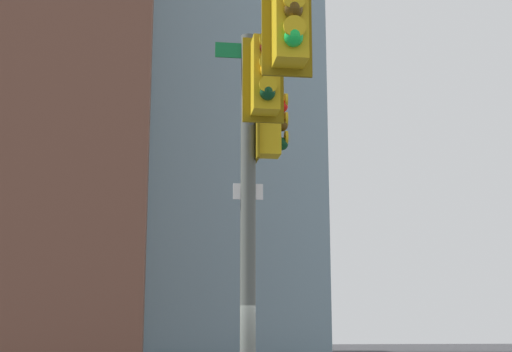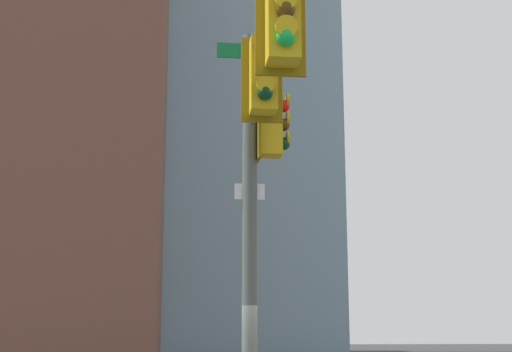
# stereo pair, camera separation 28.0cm
# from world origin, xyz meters

# --- Properties ---
(signal_pole_assembly) EXTENTS (5.10, 1.14, 6.66)m
(signal_pole_assembly) POSITION_xyz_m (1.49, 0.00, 4.66)
(signal_pole_assembly) COLOR #4C514C
(signal_pole_assembly) RESTS_ON ground_plane
(building_glass_tower) EXTENTS (22.34, 22.78, 62.80)m
(building_glass_tower) POSITION_xyz_m (-52.37, 0.26, 31.40)
(building_glass_tower) COLOR #8CB2C6
(building_glass_tower) RESTS_ON ground_plane
(building_brick_farside) EXTENTS (16.54, 16.56, 46.65)m
(building_brick_farside) POSITION_xyz_m (-62.23, -16.43, 23.32)
(building_brick_farside) COLOR brown
(building_brick_farside) RESTS_ON ground_plane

